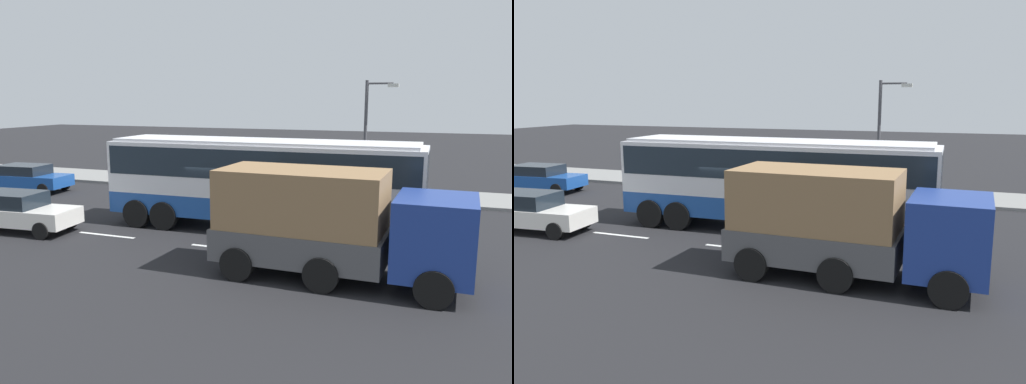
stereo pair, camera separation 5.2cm
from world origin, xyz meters
TOP-DOWN VIEW (x-y plane):
  - ground_plane at (0.00, 0.00)m, footprint 120.00×120.00m
  - sidewalk_curb at (0.00, 9.03)m, footprint 80.00×4.00m
  - lane_centreline at (3.95, -2.56)m, footprint 43.61×0.16m
  - coach_bus at (1.30, 0.22)m, footprint 11.98×2.96m
  - cargo_truck at (5.04, -4.20)m, footprint 7.06×2.77m
  - car_white_minivan at (-7.32, -3.20)m, footprint 4.43×2.15m
  - car_blue_saloon at (-13.38, 3.56)m, footprint 4.56×2.32m
  - pedestrian_near_curb at (6.41, 8.37)m, footprint 0.32×0.32m
  - street_lamp at (4.17, 7.54)m, footprint 1.56×0.24m

SIDE VIEW (x-z plane):
  - ground_plane at x=0.00m, z-range 0.00..0.00m
  - lane_centreline at x=3.95m, z-range 0.00..0.01m
  - sidewalk_curb at x=0.00m, z-range 0.00..0.15m
  - car_blue_saloon at x=-13.38m, z-range 0.05..1.49m
  - car_white_minivan at x=-7.32m, z-range 0.04..1.54m
  - pedestrian_near_curb at x=6.41m, z-range 0.26..1.84m
  - cargo_truck at x=5.04m, z-range 0.11..3.16m
  - coach_bus at x=1.30m, z-range 0.42..3.87m
  - street_lamp at x=4.17m, z-range 0.62..6.30m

